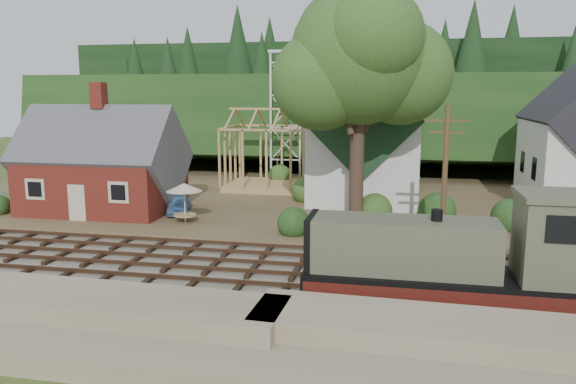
# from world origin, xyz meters

# --- Properties ---
(ground) EXTENTS (140.00, 140.00, 0.00)m
(ground) POSITION_xyz_m (0.00, 0.00, 0.00)
(ground) COLOR #384C1E
(ground) RESTS_ON ground
(embankment) EXTENTS (64.00, 5.00, 1.60)m
(embankment) POSITION_xyz_m (0.00, -8.50, 0.00)
(embankment) COLOR #7F7259
(embankment) RESTS_ON ground
(railroad_bed) EXTENTS (64.00, 11.00, 0.16)m
(railroad_bed) POSITION_xyz_m (0.00, 0.00, 0.08)
(railroad_bed) COLOR #726B5B
(railroad_bed) RESTS_ON ground
(village_flat) EXTENTS (64.00, 26.00, 0.30)m
(village_flat) POSITION_xyz_m (0.00, 18.00, 0.15)
(village_flat) COLOR brown
(village_flat) RESTS_ON ground
(hillside) EXTENTS (70.00, 28.96, 12.74)m
(hillside) POSITION_xyz_m (0.00, 42.00, 0.00)
(hillside) COLOR #1E3F19
(hillside) RESTS_ON ground
(ridge) EXTENTS (80.00, 20.00, 12.00)m
(ridge) POSITION_xyz_m (0.00, 58.00, 0.00)
(ridge) COLOR black
(ridge) RESTS_ON ground
(depot) EXTENTS (10.80, 7.41, 9.00)m
(depot) POSITION_xyz_m (-16.00, 11.00, 3.21)
(depot) COLOR #5A2014
(depot) RESTS_ON village_flat
(church) EXTENTS (8.40, 15.17, 13.00)m
(church) POSITION_xyz_m (2.00, 19.68, 5.18)
(church) COLOR silver
(church) RESTS_ON village_flat
(timber_frame) EXTENTS (8.20, 6.20, 6.99)m
(timber_frame) POSITION_xyz_m (-6.00, 22.00, 3.27)
(timber_frame) COLOR tan
(timber_frame) RESTS_ON village_flat
(lattice_tower) EXTENTS (3.20, 3.20, 12.12)m
(lattice_tower) POSITION_xyz_m (-6.00, 28.00, 10.03)
(lattice_tower) COLOR silver
(lattice_tower) RESTS_ON village_flat
(big_tree) EXTENTS (10.90, 8.40, 14.70)m
(big_tree) POSITION_xyz_m (2.17, 10.08, 10.22)
(big_tree) COLOR #38281E
(big_tree) RESTS_ON village_flat
(telegraph_pole_near) EXTENTS (2.20, 0.28, 8.00)m
(telegraph_pole_near) POSITION_xyz_m (7.00, 5.20, 4.25)
(telegraph_pole_near) COLOR #4C331E
(telegraph_pole_near) RESTS_ON ground
(locomotive) EXTENTS (12.09, 3.02, 4.83)m
(locomotive) POSITION_xyz_m (7.63, -3.00, 2.14)
(locomotive) COLOR black
(locomotive) RESTS_ON railroad_bed
(car_blue) EXTENTS (2.60, 4.01, 1.27)m
(car_blue) POSITION_xyz_m (-10.40, 11.04, 0.93)
(car_blue) COLOR #6295D3
(car_blue) RESTS_ON village_flat
(patio_set) EXTENTS (2.31, 2.31, 2.57)m
(patio_set) POSITION_xyz_m (-8.92, 8.52, 2.49)
(patio_set) COLOR silver
(patio_set) RESTS_ON village_flat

